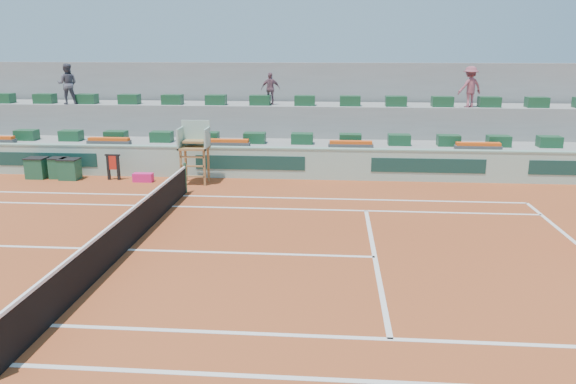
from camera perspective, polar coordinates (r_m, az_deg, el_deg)
name	(u,v)px	position (r m, az deg, el deg)	size (l,w,h in m)	color
ground	(128,250)	(15.30, -15.98, -5.68)	(90.00, 90.00, 0.00)	#923E1C
seating_tier_lower	(213,152)	(25.09, -7.63, 4.00)	(36.00, 4.00, 1.20)	gray
seating_tier_upper	(220,131)	(26.52, -6.95, 6.13)	(36.00, 2.40, 2.60)	gray
stadium_back_wall	(226,108)	(27.96, -6.36, 8.44)	(36.00, 0.40, 4.40)	gray
player_bag	(143,177)	(22.70, -14.51, 1.44)	(0.77, 0.34, 0.34)	#E51D76
spectator_left	(68,84)	(27.62, -21.49, 10.18)	(0.88, 0.69, 1.81)	#4B4B57
spectator_mid	(271,89)	(25.54, -1.78, 10.46)	(0.84, 0.35, 1.43)	#7C5261
spectator_right	(470,87)	(25.63, 18.00, 10.13)	(1.12, 0.65, 1.74)	#8F4753
court_lines	(128,250)	(15.29, -15.98, -5.66)	(23.89, 11.09, 0.01)	silver
tennis_net	(126,231)	(15.13, -16.12, -3.80)	(0.10, 11.97, 1.10)	black
advertising_hoarding	(202,162)	(22.97, -8.72, 3.07)	(36.00, 0.34, 1.26)	#97BEAE
umpire_chair	(195,143)	(21.85, -9.47, 4.89)	(1.10, 0.90, 2.40)	olive
seat_row_lower	(208,137)	(24.08, -8.14, 5.53)	(32.90, 0.60, 0.44)	#174728
seat_row_upper	(216,100)	(25.75, -7.32, 9.28)	(32.90, 0.60, 0.44)	#174728
flower_planters	(168,142)	(23.71, -12.11, 5.00)	(26.80, 0.36, 0.28)	#484848
drink_cooler_a	(70,169)	(23.95, -21.30, 2.19)	(0.77, 0.67, 0.84)	#1A4E34
drink_cooler_b	(59,168)	(24.34, -22.25, 2.29)	(0.68, 0.59, 0.84)	#1A4E34
drink_cooler_c	(37,168)	(24.70, -24.15, 2.26)	(0.79, 0.68, 0.84)	#1A4E34
towel_rack	(113,165)	(23.26, -17.35, 2.65)	(0.61, 0.10, 1.03)	black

